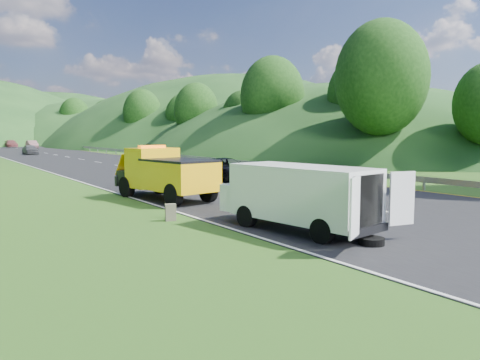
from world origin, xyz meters
TOP-DOWN VIEW (x-y plane):
  - ground at (0.00, 0.00)m, footprint 320.00×320.00m
  - road_surface at (3.00, 40.00)m, footprint 14.00×200.00m
  - guardrail at (10.30, 52.50)m, footprint 0.06×140.00m
  - tree_line_right at (23.00, 60.00)m, footprint 14.00×140.00m
  - tow_truck at (-2.72, 5.99)m, footprint 2.94×6.15m
  - white_van at (-2.23, -2.86)m, footprint 3.36×6.26m
  - woman at (-2.60, -0.18)m, footprint 0.61×0.67m
  - child at (-1.58, -0.22)m, footprint 0.68×0.63m
  - worker at (-1.14, -4.69)m, footprint 1.19×0.86m
  - suitcase at (-4.89, 1.00)m, footprint 0.43×0.32m
  - spare_tire at (-1.81, -5.52)m, footprint 0.74×0.74m
  - passing_suv at (4.32, 11.67)m, footprint 2.65×5.28m
  - dist_car_a at (0.42, 55.22)m, footprint 1.64×4.09m
  - dist_car_b at (5.23, 79.60)m, footprint 1.54×4.42m
  - dist_car_c at (3.04, 88.47)m, footprint 1.98×4.88m

SIDE VIEW (x-z plane):
  - ground at x=0.00m, z-range 0.00..0.00m
  - guardrail at x=10.30m, z-range -0.76..0.76m
  - tree_line_right at x=23.00m, z-range -7.00..7.00m
  - woman at x=-2.60m, z-range -0.75..0.75m
  - child at x=-1.58m, z-range -0.56..0.56m
  - worker at x=-1.14m, z-range -0.83..0.83m
  - spare_tire at x=-1.81m, z-range -0.10..0.10m
  - passing_suv at x=4.32m, z-range -0.72..0.72m
  - dist_car_a at x=0.42m, z-range -0.70..0.70m
  - dist_car_b at x=5.23m, z-range -0.73..0.73m
  - dist_car_c at x=3.04m, z-range -0.71..0.71m
  - road_surface at x=3.00m, z-range 0.00..0.02m
  - suitcase at x=-4.89m, z-range 0.00..0.62m
  - white_van at x=-2.23m, z-range 0.14..2.26m
  - tow_truck at x=-2.72m, z-range -0.03..2.51m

